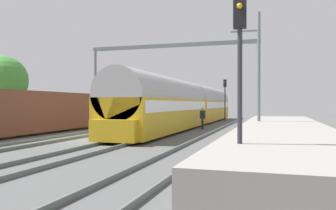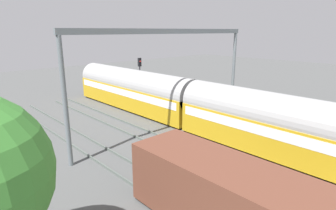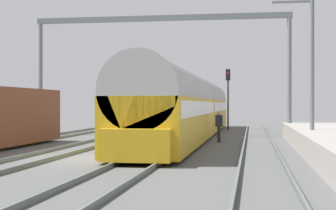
{
  "view_description": "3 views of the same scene",
  "coord_description": "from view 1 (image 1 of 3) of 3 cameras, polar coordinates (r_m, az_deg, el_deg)",
  "views": [
    {
      "loc": [
        9.57,
        -17.9,
        2.04
      ],
      "look_at": [
        2.07,
        6.56,
        1.94
      ],
      "focal_mm": 37.11,
      "sensor_mm": 36.0,
      "label": 1
    },
    {
      "loc": [
        -14.35,
        -0.59,
        7.73
      ],
      "look_at": [
        -0.66,
        13.95,
        2.39
      ],
      "focal_mm": 29.81,
      "sensor_mm": 36.0,
      "label": 2
    },
    {
      "loc": [
        5.89,
        -19.67,
        2.08
      ],
      "look_at": [
        1.04,
        10.97,
        2.03
      ],
      "focal_mm": 56.72,
      "sensor_mm": 36.0,
      "label": 3
    }
  ],
  "objects": [
    {
      "name": "ground",
      "position": [
        20.4,
        -11.08,
        -5.52
      ],
      "size": [
        120.0,
        120.0,
        0.0
      ],
      "primitive_type": "plane",
      "color": "#525353"
    },
    {
      "name": "track_far_west",
      "position": [
        23.95,
        -24.35,
        -4.49
      ],
      "size": [
        1.52,
        60.0,
        0.16
      ],
      "color": "#57605A",
      "rests_on": "ground"
    },
    {
      "name": "track_west",
      "position": [
        21.45,
        -15.98,
        -5.03
      ],
      "size": [
        1.51,
        60.0,
        0.16
      ],
      "color": "#57605A",
      "rests_on": "ground"
    },
    {
      "name": "track_east",
      "position": [
        19.51,
        -5.68,
        -5.54
      ],
      "size": [
        1.51,
        60.0,
        0.16
      ],
      "color": "#57605A",
      "rests_on": "ground"
    },
    {
      "name": "track_far_east",
      "position": [
        18.32,
        6.42,
        -5.92
      ],
      "size": [
        1.52,
        60.0,
        0.16
      ],
      "color": "#57605A",
      "rests_on": "ground"
    },
    {
      "name": "platform",
      "position": [
        19.97,
        18.37,
        -4.35
      ],
      "size": [
        4.4,
        28.0,
        0.9
      ],
      "color": "gray",
      "rests_on": "ground"
    },
    {
      "name": "passenger_train",
      "position": [
        32.6,
        3.74,
        0.11
      ],
      "size": [
        2.93,
        32.85,
        3.82
      ],
      "color": "gold",
      "rests_on": "ground"
    },
    {
      "name": "freight_car",
      "position": [
        25.76,
        -20.76,
        -1.05
      ],
      "size": [
        2.8,
        13.0,
        2.7
      ],
      "color": "brown",
      "rests_on": "ground"
    },
    {
      "name": "person_crossing",
      "position": [
        27.73,
        5.69,
        -1.86
      ],
      "size": [
        0.41,
        0.25,
        1.73
      ],
      "rotation": [
        0.0,
        0.0,
        3.17
      ],
      "color": "#252525",
      "rests_on": "ground"
    },
    {
      "name": "railway_signal_near",
      "position": [
        10.13,
        11.72,
        7.08
      ],
      "size": [
        0.36,
        0.3,
        5.07
      ],
      "color": "#2D2D33",
      "rests_on": "ground"
    },
    {
      "name": "railway_signal_far",
      "position": [
        41.63,
        9.34,
        1.75
      ],
      "size": [
        0.36,
        0.3,
        4.91
      ],
      "color": "#2D2D33",
      "rests_on": "ground"
    },
    {
      "name": "catenary_gantry",
      "position": [
        33.85,
        0.51,
        6.81
      ],
      "size": [
        16.83,
        0.28,
        7.86
      ],
      "color": "slate",
      "rests_on": "ground"
    },
    {
      "name": "catenary_pole_east_mid",
      "position": [
        23.36,
        14.58,
        5.4
      ],
      "size": [
        1.9,
        0.2,
        8.0
      ],
      "color": "slate",
      "rests_on": "ground"
    },
    {
      "name": "tree_west_background",
      "position": [
        34.63,
        -25.55,
        3.65
      ],
      "size": [
        4.48,
        4.48,
        6.37
      ],
      "color": "#4C3826",
      "rests_on": "ground"
    }
  ]
}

